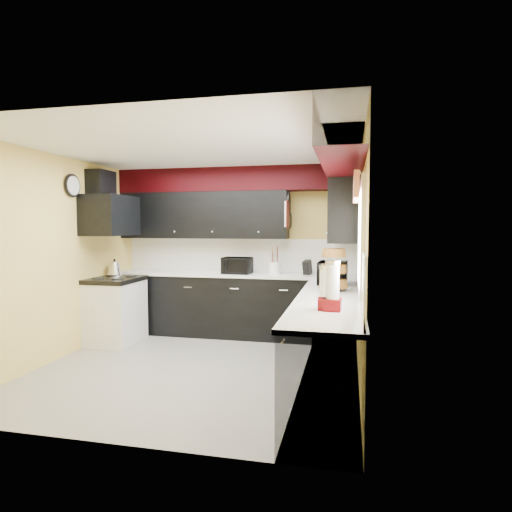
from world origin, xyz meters
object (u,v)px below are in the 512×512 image
Objects in this scene: utensil_crock at (275,268)px; knife_block at (307,268)px; microwave at (333,273)px; toaster_oven at (237,265)px; kettle at (115,269)px.

knife_block is at bearing 1.73° from utensil_crock.
toaster_oven is at bearing 61.23° from microwave.
kettle is (-1.72, -0.44, -0.04)m from toaster_oven.
utensil_crock is 0.84× the size of knife_block.
kettle is at bearing 84.78° from microwave.
knife_block reaches higher than kettle.
utensil_crock is 0.47m from knife_block.
microwave is 2.36× the size of knife_block.
microwave is 2.25× the size of kettle.
microwave is 1.00m from knife_block.
microwave reaches higher than toaster_oven.
knife_block is (-0.39, 0.91, -0.03)m from microwave.
kettle reaches higher than utensil_crock.
utensil_crock is (0.56, 0.05, -0.03)m from toaster_oven.
utensil_crock is at bearing 45.99° from microwave.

